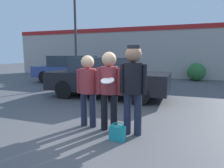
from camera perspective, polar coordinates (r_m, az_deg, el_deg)
ground_plane at (r=4.32m, az=-1.27°, el=-13.66°), size 56.00×56.00×0.00m
storefront_building at (r=14.28m, az=14.24°, el=8.92°), size 24.00×0.22×3.56m
person_left at (r=4.46m, az=-6.89°, el=-0.26°), size 0.55×0.38×1.61m
person_middle_with_frisbee at (r=4.18m, az=-0.84°, el=-0.10°), size 0.53×0.57×1.68m
person_right at (r=3.97m, az=6.05°, el=0.83°), size 0.54×0.37×1.80m
parked_car_near at (r=7.63m, az=-1.29°, el=2.02°), size 4.53×1.92×1.52m
parked_car_far at (r=11.83m, az=-10.97°, el=4.20°), size 4.68×1.82×1.55m
street_lamp at (r=10.27m, az=-9.10°, el=19.31°), size 1.53×0.35×5.78m
shrub at (r=13.53m, az=23.01°, el=3.21°), size 1.10×1.10×1.10m
handbag at (r=3.90m, az=1.58°, el=-13.69°), size 0.30×0.23×0.32m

